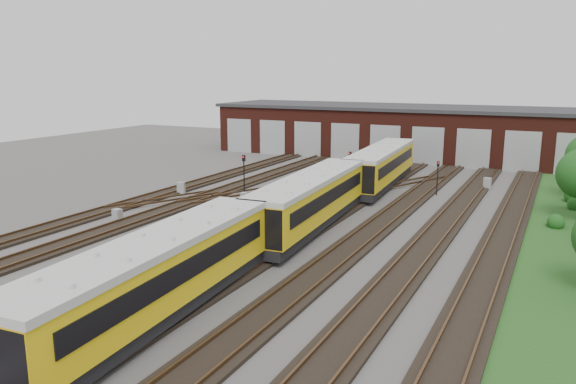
% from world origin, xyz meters
% --- Properties ---
extents(ground, '(120.00, 120.00, 0.00)m').
position_xyz_m(ground, '(0.00, 0.00, 0.00)').
color(ground, '#484643').
rests_on(ground, ground).
extents(track_network, '(30.40, 70.00, 0.33)m').
position_xyz_m(track_network, '(-0.17, 0.59, 0.11)').
color(track_network, black).
rests_on(track_network, ground).
extents(maintenance_shed, '(51.00, 12.50, 6.35)m').
position_xyz_m(maintenance_shed, '(-0.01, 39.97, 3.20)').
color(maintenance_shed, '#4A1A12').
rests_on(maintenance_shed, ground).
extents(metro_train, '(4.00, 48.39, 3.35)m').
position_xyz_m(metro_train, '(2.00, 3.76, 2.05)').
color(metro_train, black).
rests_on(metro_train, ground).
extents(signal_mast_0, '(0.27, 0.25, 3.56)m').
position_xyz_m(signal_mast_0, '(-7.43, 10.78, 2.26)').
color(signal_mast_0, black).
rests_on(signal_mast_0, ground).
extents(signal_mast_1, '(0.23, 0.22, 2.79)m').
position_xyz_m(signal_mast_1, '(1.20, 11.93, 1.79)').
color(signal_mast_1, black).
rests_on(signal_mast_1, ground).
extents(signal_mast_2, '(0.29, 0.28, 3.32)m').
position_xyz_m(signal_mast_2, '(-0.62, 18.40, 2.12)').
color(signal_mast_2, black).
rests_on(signal_mast_2, ground).
extents(signal_mast_3, '(0.26, 0.25, 2.99)m').
position_xyz_m(signal_mast_3, '(7.42, 18.40, 1.91)').
color(signal_mast_3, black).
rests_on(signal_mast_3, ground).
extents(relay_cabinet_0, '(0.65, 0.56, 1.00)m').
position_xyz_m(relay_cabinet_0, '(-10.99, -0.82, 0.50)').
color(relay_cabinet_0, '#959799').
rests_on(relay_cabinet_0, ground).
extents(relay_cabinet_1, '(0.78, 0.72, 1.05)m').
position_xyz_m(relay_cabinet_1, '(-12.84, 9.03, 0.53)').
color(relay_cabinet_1, '#959799').
rests_on(relay_cabinet_1, ground).
extents(relay_cabinet_2, '(0.64, 0.59, 0.86)m').
position_xyz_m(relay_cabinet_2, '(-6.13, 8.54, 0.43)').
color(relay_cabinet_2, '#959799').
rests_on(relay_cabinet_2, ground).
extents(relay_cabinet_3, '(0.53, 0.44, 0.88)m').
position_xyz_m(relay_cabinet_3, '(-0.57, 13.40, 0.44)').
color(relay_cabinet_3, '#959799').
rests_on(relay_cabinet_3, ground).
extents(relay_cabinet_4, '(0.68, 0.58, 1.07)m').
position_xyz_m(relay_cabinet_4, '(11.02, 22.98, 0.54)').
color(relay_cabinet_4, '#959799').
rests_on(relay_cabinet_4, ground).
extents(bush_0, '(1.17, 1.17, 1.17)m').
position_xyz_m(bush_0, '(16.98, 11.51, 0.59)').
color(bush_0, '#174914').
rests_on(bush_0, ground).
extents(bush_1, '(1.82, 1.82, 1.82)m').
position_xyz_m(bush_1, '(18.22, 20.59, 0.91)').
color(bush_1, '#174914').
rests_on(bush_1, ground).
extents(bush_2, '(1.29, 1.29, 1.29)m').
position_xyz_m(bush_2, '(18.24, 17.93, 0.64)').
color(bush_2, '#174914').
rests_on(bush_2, ground).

